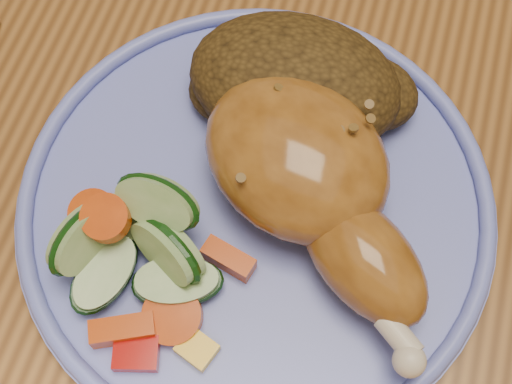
{
  "coord_description": "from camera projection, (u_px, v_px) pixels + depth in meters",
  "views": [
    {
      "loc": [
        -0.03,
        -0.26,
        1.15
      ],
      "look_at": [
        -0.08,
        -0.1,
        0.78
      ],
      "focal_mm": 50.0,
      "sensor_mm": 36.0,
      "label": 1
    }
  ],
  "objects": [
    {
      "name": "vegetable_pile",
      "position": [
        142.0,
        255.0,
        0.39
      ],
      "size": [
        0.12,
        0.11,
        0.06
      ],
      "color": "#A50A05",
      "rests_on": "plate"
    },
    {
      "name": "ground",
      "position": [
        319.0,
        353.0,
        1.15
      ],
      "size": [
        4.0,
        4.0,
        0.0
      ],
      "primitive_type": "plane",
      "color": "brown",
      "rests_on": "ground"
    },
    {
      "name": "plate_rim",
      "position": [
        256.0,
        199.0,
        0.42
      ],
      "size": [
        0.28,
        0.28,
        0.01
      ],
      "primitive_type": "torus",
      "color": "#6773D5",
      "rests_on": "plate"
    },
    {
      "name": "dining_table",
      "position": [
        389.0,
        165.0,
        0.54
      ],
      "size": [
        0.9,
        1.4,
        0.75
      ],
      "color": "brown",
      "rests_on": "ground"
    },
    {
      "name": "chicken_leg",
      "position": [
        312.0,
        180.0,
        0.4
      ],
      "size": [
        0.17,
        0.17,
        0.06
      ],
      "color": "#9A5E20",
      "rests_on": "plate"
    },
    {
      "name": "rice_pilaf",
      "position": [
        299.0,
        84.0,
        0.43
      ],
      "size": [
        0.14,
        0.09,
        0.06
      ],
      "color": "#422E10",
      "rests_on": "plate"
    },
    {
      "name": "plate",
      "position": [
        256.0,
        207.0,
        0.43
      ],
      "size": [
        0.28,
        0.28,
        0.01
      ],
      "primitive_type": "cylinder",
      "color": "#6773D5",
      "rests_on": "dining_table"
    }
  ]
}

